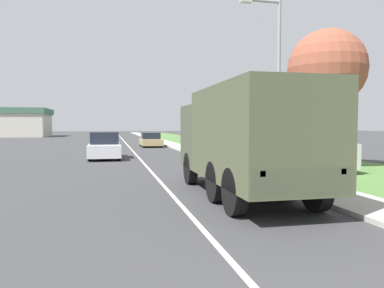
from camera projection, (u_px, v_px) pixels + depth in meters
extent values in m
plane|color=#38383A|center=(127.00, 144.00, 40.95)|extent=(180.00, 180.00, 0.00)
cube|color=silver|center=(127.00, 144.00, 40.95)|extent=(0.12, 120.00, 0.00)
cube|color=#ADAAA3|center=(167.00, 143.00, 41.91)|extent=(1.80, 120.00, 0.12)
cube|color=#4C7538|center=(205.00, 143.00, 42.86)|extent=(7.00, 120.00, 0.02)
cube|color=#474C38|center=(218.00, 136.00, 13.58)|extent=(2.40, 2.02, 2.21)
cube|color=#4C5138|center=(256.00, 134.00, 10.06)|extent=(2.40, 5.19, 2.56)
cube|color=#474C38|center=(303.00, 182.00, 7.62)|extent=(2.28, 0.10, 0.60)
cube|color=red|center=(262.00, 174.00, 7.40)|extent=(0.12, 0.06, 0.12)
cube|color=red|center=(343.00, 171.00, 7.78)|extent=(0.12, 0.06, 0.12)
cylinder|color=black|center=(190.00, 168.00, 13.32)|extent=(0.30, 1.12, 1.12)
cylinder|color=black|center=(246.00, 167.00, 13.77)|extent=(0.30, 1.12, 1.12)
cylinder|color=black|center=(234.00, 192.00, 8.63)|extent=(0.30, 1.12, 1.12)
cylinder|color=black|center=(316.00, 188.00, 9.08)|extent=(0.30, 1.12, 1.12)
cylinder|color=black|center=(216.00, 182.00, 10.15)|extent=(0.30, 1.12, 1.12)
cylinder|color=black|center=(287.00, 179.00, 10.60)|extent=(0.30, 1.12, 1.12)
cube|color=silver|center=(105.00, 150.00, 23.47)|extent=(1.93, 4.68, 0.74)
cube|color=black|center=(105.00, 138.00, 23.53)|extent=(1.70, 2.11, 0.75)
cylinder|color=black|center=(92.00, 152.00, 24.76)|extent=(0.20, 0.64, 0.64)
cylinder|color=black|center=(118.00, 152.00, 25.13)|extent=(0.20, 0.64, 0.64)
cylinder|color=black|center=(89.00, 155.00, 21.84)|extent=(0.20, 0.64, 0.64)
cylinder|color=black|center=(119.00, 155.00, 22.21)|extent=(0.20, 0.64, 0.64)
cube|color=tan|center=(151.00, 142.00, 36.24)|extent=(1.93, 4.45, 0.58)
cube|color=black|center=(151.00, 136.00, 36.30)|extent=(1.70, 2.00, 0.62)
cylinder|color=black|center=(141.00, 143.00, 37.46)|extent=(0.20, 0.64, 0.64)
cylinder|color=black|center=(158.00, 143.00, 37.83)|extent=(0.20, 0.64, 0.64)
cylinder|color=black|center=(143.00, 144.00, 34.68)|extent=(0.20, 0.64, 0.64)
cylinder|color=black|center=(162.00, 144.00, 35.05)|extent=(0.20, 0.64, 0.64)
cube|color=silver|center=(306.00, 154.00, 17.83)|extent=(2.08, 5.31, 0.94)
cube|color=black|center=(291.00, 135.00, 19.29)|extent=(1.91, 2.23, 0.77)
cube|color=silver|center=(319.00, 144.00, 16.72)|extent=(2.08, 3.08, 0.12)
cylinder|color=black|center=(272.00, 158.00, 19.36)|extent=(0.24, 0.76, 0.76)
cylinder|color=black|center=(304.00, 157.00, 19.75)|extent=(0.24, 0.76, 0.76)
cylinder|color=black|center=(307.00, 165.00, 15.94)|extent=(0.24, 0.76, 0.76)
cylinder|color=black|center=(345.00, 164.00, 16.34)|extent=(0.24, 0.76, 0.76)
cylinder|color=gray|center=(279.00, 87.00, 14.81)|extent=(0.14, 0.14, 6.94)
cylinder|color=gray|center=(263.00, 1.00, 14.49)|extent=(1.40, 0.11, 0.11)
cube|color=#B2B2AD|center=(246.00, 0.00, 14.34)|extent=(0.44, 0.24, 0.16)
cylinder|color=#4C3D2D|center=(326.00, 128.00, 18.57)|extent=(0.26, 0.26, 3.83)
sphere|color=brown|center=(327.00, 68.00, 18.42)|extent=(3.83, 3.83, 3.83)
cube|color=#3D7042|center=(280.00, 161.00, 18.02)|extent=(0.55, 0.45, 0.70)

